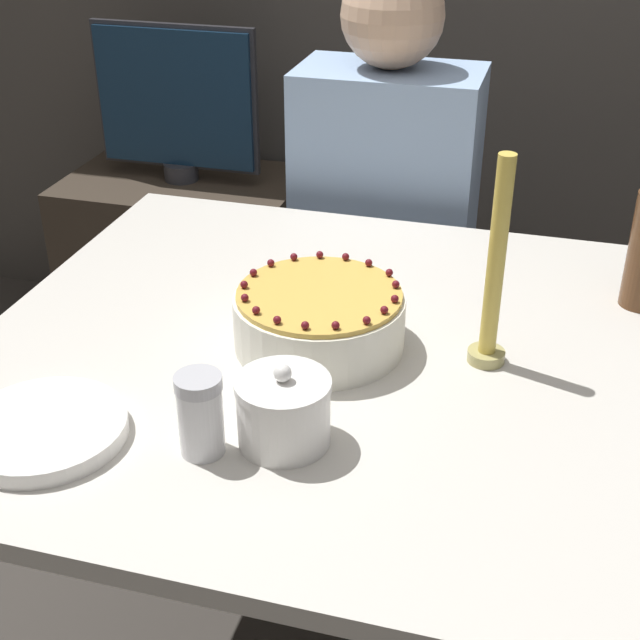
{
  "coord_description": "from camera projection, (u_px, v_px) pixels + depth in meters",
  "views": [
    {
      "loc": [
        0.23,
        -1.15,
        1.5
      ],
      "look_at": [
        -0.09,
        0.0,
        0.81
      ],
      "focal_mm": 50.0,
      "sensor_mm": 36.0,
      "label": 1
    }
  ],
  "objects": [
    {
      "name": "tv_monitor",
      "position": [
        176.0,
        102.0,
        2.51
      ],
      "size": [
        0.48,
        0.1,
        0.44
      ],
      "color": "#2D2D33",
      "rests_on": "side_cabinet"
    },
    {
      "name": "sugar_bowl",
      "position": [
        283.0,
        411.0,
        1.16
      ],
      "size": [
        0.13,
        0.13,
        0.12
      ],
      "color": "white",
      "rests_on": "dining_table"
    },
    {
      "name": "side_cabinet",
      "position": [
        189.0,
        265.0,
        2.76
      ],
      "size": [
        0.69,
        0.45,
        0.56
      ],
      "color": "#382D23",
      "rests_on": "ground_plane"
    },
    {
      "name": "sugar_shaker",
      "position": [
        200.0,
        414.0,
        1.14
      ],
      "size": [
        0.06,
        0.06,
        0.12
      ],
      "color": "white",
      "rests_on": "dining_table"
    },
    {
      "name": "plate_stack",
      "position": [
        44.0,
        429.0,
        1.19
      ],
      "size": [
        0.22,
        0.22,
        0.02
      ],
      "color": "white",
      "rests_on": "dining_table"
    },
    {
      "name": "cake",
      "position": [
        320.0,
        318.0,
        1.38
      ],
      "size": [
        0.27,
        0.27,
        0.11
      ],
      "color": "white",
      "rests_on": "dining_table"
    },
    {
      "name": "person_man_blue_shirt",
      "position": [
        383.0,
        272.0,
        2.13
      ],
      "size": [
        0.4,
        0.34,
        1.25
      ],
      "rotation": [
        0.0,
        0.0,
        3.14
      ],
      "color": "#473D33",
      "rests_on": "ground_plane"
    },
    {
      "name": "candle",
      "position": [
        494.0,
        281.0,
        1.29
      ],
      "size": [
        0.06,
        0.06,
        0.33
      ],
      "color": "tan",
      "rests_on": "dining_table"
    },
    {
      "name": "dining_table",
      "position": [
        374.0,
        416.0,
        1.44
      ],
      "size": [
        1.26,
        1.04,
        0.77
      ],
      "color": "beige",
      "rests_on": "ground_plane"
    }
  ]
}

